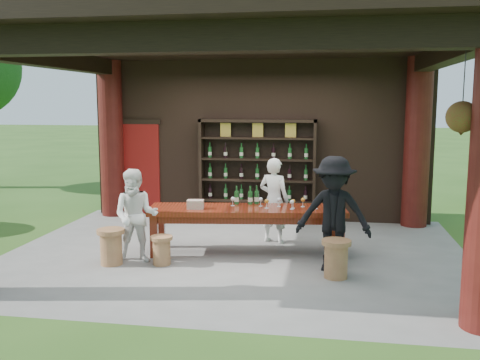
% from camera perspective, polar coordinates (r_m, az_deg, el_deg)
% --- Properties ---
extents(ground, '(90.00, 90.00, 0.00)m').
position_cam_1_polar(ground, '(8.75, -0.43, -7.85)').
color(ground, '#2D5119').
rests_on(ground, ground).
extents(pavilion, '(7.50, 6.00, 3.60)m').
position_cam_1_polar(pavilion, '(8.84, -0.05, 6.33)').
color(pavilion, slate).
rests_on(pavilion, ground).
extents(wine_shelf, '(2.38, 0.36, 2.09)m').
position_cam_1_polar(wine_shelf, '(10.92, 1.86, 1.02)').
color(wine_shelf, black).
rests_on(wine_shelf, ground).
extents(tasting_table, '(3.24, 1.23, 0.75)m').
position_cam_1_polar(tasting_table, '(8.65, 0.76, -3.73)').
color(tasting_table, '#5C1F0D').
rests_on(tasting_table, ground).
extents(stool_near_left, '(0.34, 0.34, 0.44)m').
position_cam_1_polar(stool_near_left, '(8.21, -8.36, -7.35)').
color(stool_near_left, '#8F5B39').
rests_on(stool_near_left, ground).
extents(stool_near_right, '(0.41, 0.41, 0.54)m').
position_cam_1_polar(stool_near_right, '(7.64, 10.21, -8.17)').
color(stool_near_right, '#8F5B39').
rests_on(stool_near_right, ground).
extents(stool_far_left, '(0.42, 0.42, 0.55)m').
position_cam_1_polar(stool_far_left, '(8.35, -13.58, -6.83)').
color(stool_far_left, '#8F5B39').
rests_on(stool_far_left, ground).
extents(host, '(0.63, 0.51, 1.49)m').
position_cam_1_polar(host, '(9.31, 3.64, -2.17)').
color(host, white).
rests_on(host, ground).
extents(guest_woman, '(0.78, 0.65, 1.44)m').
position_cam_1_polar(guest_woman, '(8.30, -11.04, -3.79)').
color(guest_woman, white).
rests_on(guest_woman, ground).
extents(guest_man, '(1.14, 0.74, 1.67)m').
position_cam_1_polar(guest_man, '(7.84, 9.95, -3.59)').
color(guest_man, black).
rests_on(guest_man, ground).
extents(table_bottles, '(0.41, 0.16, 0.31)m').
position_cam_1_polar(table_bottles, '(8.89, 0.84, -1.60)').
color(table_bottles, '#194C1E').
rests_on(table_bottles, tasting_table).
extents(table_glasses, '(1.42, 0.29, 0.15)m').
position_cam_1_polar(table_glasses, '(8.65, 4.30, -2.45)').
color(table_glasses, silver).
rests_on(table_glasses, tasting_table).
extents(napkin_basket, '(0.28, 0.21, 0.14)m').
position_cam_1_polar(napkin_basket, '(8.55, -4.78, -2.61)').
color(napkin_basket, '#BF6672').
rests_on(napkin_basket, tasting_table).
extents(shrubs, '(13.96, 9.14, 1.36)m').
position_cam_1_polar(shrubs, '(8.87, 9.11, -4.02)').
color(shrubs, '#194C14').
rests_on(shrubs, ground).
extents(trees, '(21.21, 11.70, 4.80)m').
position_cam_1_polar(trees, '(9.99, 23.08, 13.01)').
color(trees, '#3F2819').
rests_on(trees, ground).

